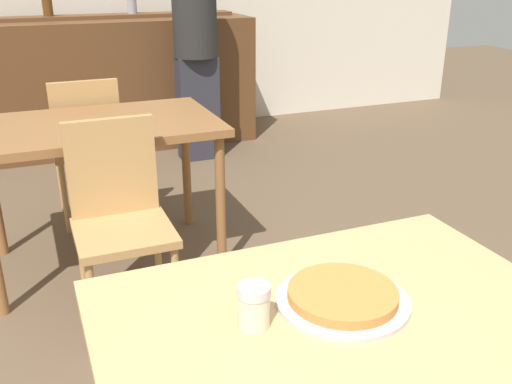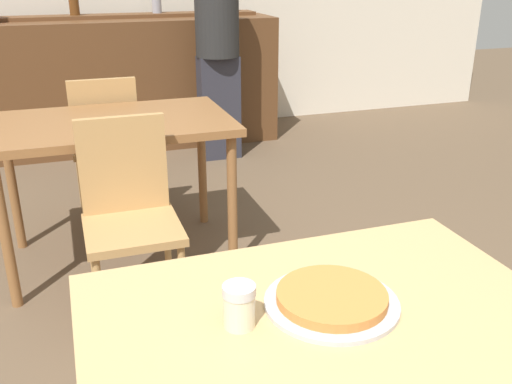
{
  "view_description": "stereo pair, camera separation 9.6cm",
  "coord_description": "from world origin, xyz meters",
  "px_view_note": "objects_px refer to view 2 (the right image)",
  "views": [
    {
      "loc": [
        -0.61,
        -0.97,
        1.5
      ],
      "look_at": [
        0.02,
        0.55,
        0.84
      ],
      "focal_mm": 40.0,
      "sensor_mm": 36.0,
      "label": 1
    },
    {
      "loc": [
        -0.52,
        -1.01,
        1.5
      ],
      "look_at": [
        0.02,
        0.55,
        0.84
      ],
      "focal_mm": 40.0,
      "sensor_mm": 36.0,
      "label": 2
    }
  ],
  "objects_px": {
    "chair_far_side_back": "(106,139)",
    "person_standing": "(217,42)",
    "chair_far_side_front": "(129,207)",
    "cheese_shaker": "(239,306)",
    "pizza_tray": "(332,299)"
  },
  "relations": [
    {
      "from": "chair_far_side_front",
      "to": "cheese_shaker",
      "type": "xyz_separation_m",
      "value": [
        0.1,
        -1.28,
        0.27
      ]
    },
    {
      "from": "pizza_tray",
      "to": "chair_far_side_front",
      "type": "bearing_deg",
      "value": 104.77
    },
    {
      "from": "chair_far_side_front",
      "to": "person_standing",
      "type": "relative_size",
      "value": 0.52
    },
    {
      "from": "chair_far_side_back",
      "to": "pizza_tray",
      "type": "height_order",
      "value": "chair_far_side_back"
    },
    {
      "from": "cheese_shaker",
      "to": "person_standing",
      "type": "relative_size",
      "value": 0.06
    },
    {
      "from": "chair_far_side_back",
      "to": "pizza_tray",
      "type": "xyz_separation_m",
      "value": [
        0.34,
        -2.37,
        0.23
      ]
    },
    {
      "from": "chair_far_side_back",
      "to": "person_standing",
      "type": "height_order",
      "value": "person_standing"
    },
    {
      "from": "pizza_tray",
      "to": "person_standing",
      "type": "relative_size",
      "value": 0.19
    },
    {
      "from": "pizza_tray",
      "to": "person_standing",
      "type": "bearing_deg",
      "value": 79.15
    },
    {
      "from": "chair_far_side_front",
      "to": "cheese_shaker",
      "type": "height_order",
      "value": "chair_far_side_front"
    },
    {
      "from": "pizza_tray",
      "to": "person_standing",
      "type": "distance_m",
      "value": 3.42
    },
    {
      "from": "chair_far_side_front",
      "to": "person_standing",
      "type": "bearing_deg",
      "value": 64.81
    },
    {
      "from": "chair_far_side_back",
      "to": "cheese_shaker",
      "type": "distance_m",
      "value": 2.39
    },
    {
      "from": "person_standing",
      "to": "cheese_shaker",
      "type": "bearing_deg",
      "value": -104.61
    },
    {
      "from": "chair_far_side_front",
      "to": "chair_far_side_back",
      "type": "xyz_separation_m",
      "value": [
        0.0,
        1.1,
        0.0
      ]
    }
  ]
}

